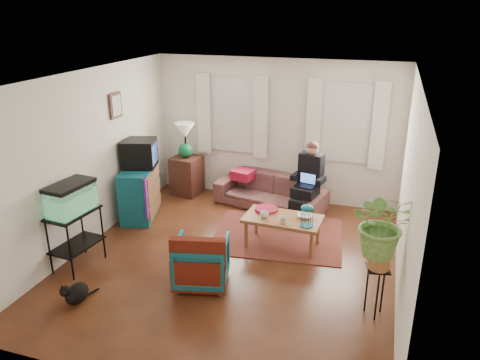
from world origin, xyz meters
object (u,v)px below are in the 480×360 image
(side_table, at_px, (187,175))
(armchair, at_px, (202,259))
(dresser, at_px, (140,192))
(coffee_table, at_px, (282,232))
(sofa, at_px, (271,187))
(aquarium_stand, at_px, (77,239))
(plant_stand, at_px, (375,291))

(side_table, height_order, armchair, side_table)
(side_table, relative_size, dresser, 0.75)
(side_table, bearing_deg, coffee_table, -33.99)
(sofa, distance_m, aquarium_stand, 3.48)
(dresser, height_order, armchair, dresser)
(side_table, bearing_deg, armchair, -62.64)
(coffee_table, bearing_deg, plant_stand, -40.26)
(sofa, xyz_separation_m, dresser, (-2.04, -1.08, 0.05))
(armchair, bearing_deg, coffee_table, -133.90)
(dresser, bearing_deg, armchair, -57.34)
(side_table, relative_size, aquarium_stand, 0.90)
(coffee_table, xyz_separation_m, plant_stand, (1.41, -1.33, 0.08))
(dresser, bearing_deg, coffee_table, -22.13)
(side_table, height_order, coffee_table, side_table)
(coffee_table, bearing_deg, aquarium_stand, -147.97)
(side_table, relative_size, coffee_table, 0.65)
(sofa, relative_size, coffee_table, 1.74)
(side_table, bearing_deg, plant_stand, -37.82)
(aquarium_stand, height_order, plant_stand, aquarium_stand)
(aquarium_stand, bearing_deg, sofa, 60.10)
(dresser, distance_m, aquarium_stand, 1.74)
(sofa, xyz_separation_m, plant_stand, (1.95, -2.70, -0.07))
(side_table, bearing_deg, sofa, -4.38)
(plant_stand, bearing_deg, dresser, 157.88)
(dresser, relative_size, armchair, 1.42)
(coffee_table, bearing_deg, side_table, 148.90)
(dresser, xyz_separation_m, coffee_table, (2.58, -0.30, -0.20))
(dresser, relative_size, aquarium_stand, 1.19)
(sofa, height_order, aquarium_stand, aquarium_stand)
(sofa, bearing_deg, plant_stand, -41.71)
(plant_stand, bearing_deg, coffee_table, 136.86)
(dresser, distance_m, coffee_table, 2.60)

